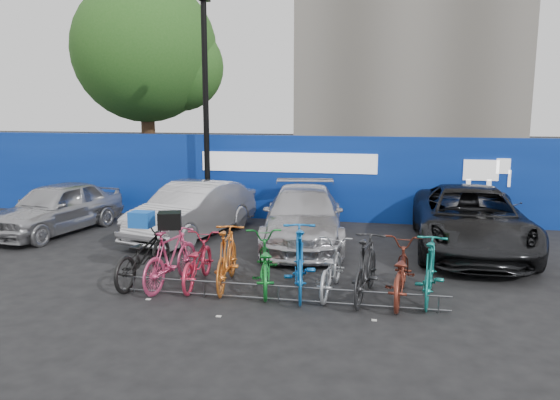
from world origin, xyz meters
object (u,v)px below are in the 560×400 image
(car_1, at_px, (193,210))
(car_3, at_px, (471,220))
(bike_4, at_px, (264,262))
(bike_8, at_px, (400,271))
(bike_0, at_px, (143,254))
(bike_3, at_px, (227,257))
(bike_5, at_px, (299,260))
(car_2, at_px, (303,216))
(car_0, at_px, (56,208))
(lamppost, at_px, (206,104))
(tree, at_px, (152,54))
(bike_2, at_px, (197,261))
(bike_7, at_px, (366,267))
(bike_rack, at_px, (278,293))
(bike_9, at_px, (430,270))
(bike_1, at_px, (171,258))
(bike_6, at_px, (331,268))

(car_1, xyz_separation_m, car_3, (6.60, -0.08, 0.04))
(bike_4, xyz_separation_m, bike_8, (2.37, -0.11, 0.01))
(bike_0, distance_m, bike_3, 1.61)
(bike_5, bearing_deg, car_2, -92.41)
(bike_8, bearing_deg, car_0, -15.91)
(lamppost, relative_size, bike_5, 3.01)
(tree, height_order, bike_2, tree)
(bike_5, height_order, bike_7, bike_5)
(bike_rack, height_order, bike_9, bike_9)
(lamppost, xyz_separation_m, bike_5, (3.48, -5.50, -2.66))
(bike_rack, relative_size, bike_4, 2.98)
(lamppost, bearing_deg, bike_7, -50.29)
(car_1, height_order, bike_1, car_1)
(bike_5, xyz_separation_m, bike_9, (2.21, 0.06, -0.07))
(lamppost, bearing_deg, bike_0, -84.47)
(bike_0, bearing_deg, car_3, -146.92)
(bike_2, bearing_deg, bike_6, 177.62)
(bike_6, xyz_separation_m, bike_8, (1.18, -0.11, 0.05))
(car_0, xyz_separation_m, bike_7, (7.99, -3.41, -0.10))
(bike_rack, distance_m, bike_7, 1.54)
(car_1, distance_m, bike_9, 6.51)
(bike_4, height_order, bike_7, bike_7)
(car_0, bearing_deg, bike_2, -21.80)
(tree, distance_m, bike_8, 14.18)
(bike_0, xyz_separation_m, bike_7, (4.10, -0.15, 0.03))
(car_3, bearing_deg, bike_4, -138.59)
(tree, bearing_deg, car_2, -45.37)
(bike_rack, xyz_separation_m, car_0, (-6.56, 3.84, 0.49))
(car_3, distance_m, bike_6, 4.44)
(bike_rack, xyz_separation_m, bike_0, (-2.68, 0.58, 0.36))
(tree, relative_size, car_2, 1.72)
(bike_5, bearing_deg, tree, -64.97)
(bike_1, bearing_deg, car_1, -66.51)
(bike_0, xyz_separation_m, bike_3, (1.61, 0.00, 0.03))
(bike_rack, bearing_deg, bike_6, 36.74)
(tree, height_order, car_0, tree)
(lamppost, relative_size, bike_4, 3.25)
(bike_rack, bearing_deg, car_3, 47.98)
(bike_6, bearing_deg, bike_1, 8.86)
(lamppost, bearing_deg, bike_9, -43.73)
(car_3, distance_m, bike_5, 4.87)
(bike_8, bearing_deg, bike_0, 4.42)
(car_2, relative_size, bike_3, 2.45)
(car_0, bearing_deg, car_1, 15.83)
(bike_7, distance_m, bike_8, 0.58)
(lamppost, relative_size, bike_rack, 1.09)
(bike_1, bearing_deg, bike_3, -161.00)
(car_2, height_order, bike_5, car_2)
(car_0, relative_size, car_3, 0.75)
(bike_rack, xyz_separation_m, car_3, (3.63, 4.03, 0.55))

